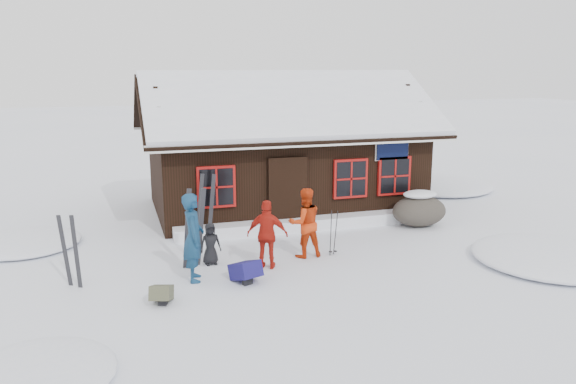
# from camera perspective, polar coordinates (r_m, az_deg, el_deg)

# --- Properties ---
(ground) EXTENTS (120.00, 120.00, 0.00)m
(ground) POSITION_cam_1_polar(r_m,az_deg,el_deg) (13.44, -0.61, -6.89)
(ground) COLOR white
(ground) RESTS_ON ground
(mountain_hut) EXTENTS (8.90, 6.09, 4.42)m
(mountain_hut) POSITION_cam_1_polar(r_m,az_deg,el_deg) (18.11, -0.63, 3.31)
(mountain_hut) COLOR black
(mountain_hut) RESTS_ON ground
(snow_drift) EXTENTS (7.60, 0.60, 0.35)m
(snow_drift) POSITION_cam_1_polar(r_m,az_deg,el_deg) (15.87, 2.23, -3.19)
(snow_drift) COLOR white
(snow_drift) RESTS_ON ground
(snow_mounds) EXTENTS (20.60, 13.20, 0.48)m
(snow_mounds) POSITION_cam_1_polar(r_m,az_deg,el_deg) (15.62, 3.23, -4.12)
(snow_mounds) COLOR white
(snow_mounds) RESTS_ON ground
(skier_teal) EXTENTS (0.53, 0.74, 1.91)m
(skier_teal) POSITION_cam_1_polar(r_m,az_deg,el_deg) (12.07, -9.59, -4.56)
(skier_teal) COLOR navy
(skier_teal) RESTS_ON ground
(skier_orange_left) EXTENTS (0.84, 0.67, 1.69)m
(skier_orange_left) POSITION_cam_1_polar(r_m,az_deg,el_deg) (13.42, 1.72, -3.14)
(skier_orange_left) COLOR red
(skier_orange_left) RESTS_ON ground
(skier_orange_right) EXTENTS (1.01, 0.73, 1.59)m
(skier_orange_right) POSITION_cam_1_polar(r_m,az_deg,el_deg) (12.66, -2.10, -4.35)
(skier_orange_right) COLOR #B41D12
(skier_orange_right) RESTS_ON ground
(skier_crouched) EXTENTS (0.51, 0.36, 0.98)m
(skier_crouched) POSITION_cam_1_polar(r_m,az_deg,el_deg) (13.11, -7.89, -5.24)
(skier_crouched) COLOR black
(skier_crouched) RESTS_ON ground
(boulder) EXTENTS (1.60, 1.20, 0.93)m
(boulder) POSITION_cam_1_polar(r_m,az_deg,el_deg) (16.57, 13.18, -1.78)
(boulder) COLOR #484239
(boulder) RESTS_ON ground
(ski_pair_left) EXTENTS (0.60, 0.14, 1.87)m
(ski_pair_left) POSITION_cam_1_polar(r_m,az_deg,el_deg) (12.94, -9.53, -3.71)
(ski_pair_left) COLOR black
(ski_pair_left) RESTS_ON ground
(ski_pair_mid) EXTENTS (0.41, 0.26, 1.58)m
(ski_pair_mid) POSITION_cam_1_polar(r_m,az_deg,el_deg) (12.46, -21.23, -5.73)
(ski_pair_mid) COLOR black
(ski_pair_mid) RESTS_ON ground
(ski_pair_right) EXTENTS (0.59, 0.20, 1.84)m
(ski_pair_right) POSITION_cam_1_polar(r_m,az_deg,el_deg) (14.86, -8.38, -1.64)
(ski_pair_right) COLOR black
(ski_pair_right) RESTS_ON ground
(ski_poles) EXTENTS (0.20, 0.10, 1.15)m
(ski_poles) POSITION_cam_1_polar(r_m,az_deg,el_deg) (13.67, 4.61, -4.24)
(ski_poles) COLOR black
(ski_poles) RESTS_ON ground
(backpack_blue) EXTENTS (0.66, 0.76, 0.35)m
(backpack_blue) POSITION_cam_1_polar(r_m,az_deg,el_deg) (12.08, -4.34, -8.31)
(backpack_blue) COLOR #181456
(backpack_blue) RESTS_ON ground
(backpack_olive) EXTENTS (0.52, 0.60, 0.28)m
(backpack_olive) POSITION_cam_1_polar(r_m,az_deg,el_deg) (11.30, -12.71, -10.28)
(backpack_olive) COLOR #484A34
(backpack_olive) RESTS_ON ground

